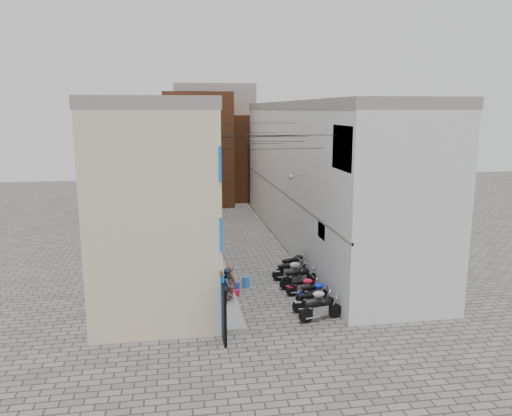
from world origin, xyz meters
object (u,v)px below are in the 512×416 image
person_b (228,285)px  person_a (231,282)px  motorcycle_c (315,291)px  water_jug_far (246,282)px  motorcycle_a (321,307)px  motorcycle_e (299,276)px  motorcycle_f (291,269)px  motorcycle_g (295,263)px  motorcycle_d (304,285)px  red_crate (235,293)px  motorcycle_b (314,299)px  water_jug_near (237,287)px

person_b → person_a: bearing=3.0°
motorcycle_c → water_jug_far: motorcycle_c is taller
motorcycle_a → motorcycle_e: 3.82m
motorcycle_f → person_a: bearing=-56.1°
motorcycle_g → person_b: person_b is taller
motorcycle_c → motorcycle_d: 0.98m
motorcycle_d → red_crate: bearing=-101.4°
motorcycle_b → red_crate: motorcycle_b is taller
motorcycle_g → water_jug_near: size_ratio=4.54×
motorcycle_b → motorcycle_e: bearing=173.9°
water_jug_near → water_jug_far: 0.75m
motorcycle_b → red_crate: (-3.10, 2.47, -0.44)m
motorcycle_d → motorcycle_g: size_ratio=0.78×
red_crate → water_jug_far: bearing=56.3°
water_jug_far → red_crate: (-0.65, -0.98, -0.15)m
motorcycle_a → motorcycle_e: motorcycle_e is taller
motorcycle_e → person_b: size_ratio=1.35×
motorcycle_g → water_jug_near: bearing=-85.3°
motorcycle_e → motorcycle_f: 1.24m
motorcycle_c → person_b: person_b is taller
motorcycle_b → motorcycle_c: size_ratio=1.00×
motorcycle_b → motorcycle_c: motorcycle_b is taller
motorcycle_g → motorcycle_a: bearing=-29.3°
person_a → motorcycle_b: bearing=-137.2°
motorcycle_d → person_b: (-3.62, -0.86, 0.53)m
motorcycle_e → water_jug_far: motorcycle_e is taller
motorcycle_e → person_a: bearing=-80.0°
motorcycle_a → person_b: size_ratio=1.27×
motorcycle_c → water_jug_near: (-3.32, 1.91, -0.31)m
motorcycle_c → red_crate: size_ratio=4.93×
red_crate → motorcycle_g: bearing=35.0°
motorcycle_e → motorcycle_f: bearing=174.0°
person_b → water_jug_near: size_ratio=3.21×
motorcycle_d → motorcycle_a: bearing=-2.4°
motorcycle_c → motorcycle_a: bearing=-21.7°
motorcycle_d → motorcycle_e: bearing=176.1°
motorcycle_e → person_a: person_a is taller
person_a → person_b: bearing=132.4°
motorcycle_a → person_a: bearing=-137.2°
motorcycle_a → motorcycle_e: bearing=166.6°
person_b → red_crate: 1.73m
motorcycle_f → water_jug_far: motorcycle_f is taller
red_crate → motorcycle_e: bearing=7.8°
motorcycle_a → motorcycle_b: size_ratio=1.02×
motorcycle_a → person_b: (-3.58, 1.98, 0.45)m
motorcycle_f → person_a: 4.31m
motorcycle_f → water_jug_near: size_ratio=4.02×
person_a → red_crate: bearing=-39.6°
motorcycle_b → person_b: size_ratio=1.25×
motorcycle_a → water_jug_near: motorcycle_a is taller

